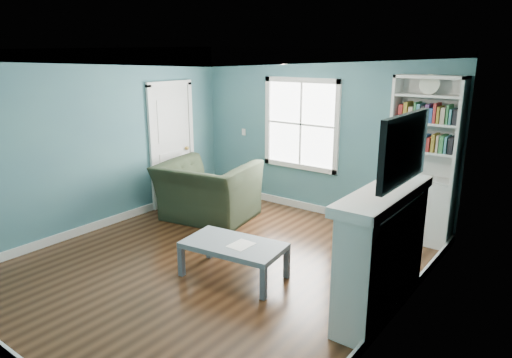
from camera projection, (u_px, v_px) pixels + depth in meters
The scene contains 13 objects.
floor at pixel (216, 264), 5.78m from camera, with size 5.00×5.00×0.00m, color black.
room_walls at pixel (213, 141), 5.35m from camera, with size 5.00×5.00×5.00m.
trim at pixel (213, 169), 5.45m from camera, with size 4.50×5.00×2.60m.
window at pixel (301, 124), 7.48m from camera, with size 1.40×0.06×1.50m.
bookshelf at pixel (422, 177), 6.28m from camera, with size 0.90×0.35×2.31m.
fireplace at pixel (383, 254), 4.56m from camera, with size 0.44×1.58×1.30m.
tv at pixel (404, 149), 4.20m from camera, with size 0.06×1.10×0.65m, color black.
door at pixel (172, 144), 7.86m from camera, with size 0.12×0.98×2.17m.
ceiling_fixture at pixel (282, 56), 4.65m from camera, with size 0.38×0.38×0.15m.
light_switch at pixel (244, 132), 8.24m from camera, with size 0.08×0.01×0.12m, color white.
recliner at pixel (207, 182), 7.22m from camera, with size 1.40×0.91×1.23m, color #242D1C.
coffee_table at pixel (234, 247), 5.36m from camera, with size 1.25×0.79×0.43m.
paper_sheet at pixel (241, 245), 5.28m from camera, with size 0.23×0.29×0.00m, color white.
Camera 1 is at (3.58, -3.92, 2.57)m, focal length 32.00 mm.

